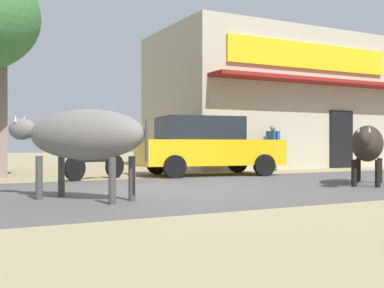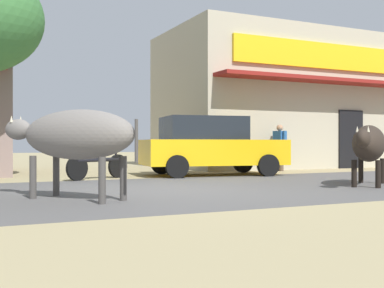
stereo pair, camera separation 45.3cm
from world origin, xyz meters
TOP-DOWN VIEW (x-y plane):
  - ground at (0.00, 0.00)m, footprint 80.00×80.00m
  - asphalt_road at (0.00, 0.00)m, footprint 72.00×6.18m
  - storefront_right_club at (7.83, 7.43)m, footprint 8.74×5.99m
  - parked_hatchback_car at (2.83, 3.54)m, footprint 4.17×2.43m
  - parked_motorcycle at (-0.39, 3.38)m, footprint 1.77×0.95m
  - cow_near_brown at (-1.89, -0.86)m, footprint 2.00×2.51m
  - cow_far_dark at (4.31, -0.92)m, footprint 2.19×1.93m
  - pedestrian_by_shop at (5.86, 4.46)m, footprint 0.29×0.61m

SIDE VIEW (x-z plane):
  - ground at x=0.00m, z-range 0.00..0.00m
  - asphalt_road at x=0.00m, z-range 0.00..0.00m
  - parked_motorcycle at x=-0.39m, z-range -0.06..1.00m
  - parked_hatchback_car at x=2.83m, z-range 0.02..1.66m
  - pedestrian_by_shop at x=5.86m, z-range 0.12..1.63m
  - cow_far_dark at x=4.31m, z-range 0.24..1.53m
  - cow_near_brown at x=-1.89m, z-range 0.31..1.75m
  - storefront_right_club at x=7.83m, z-range 0.01..5.09m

